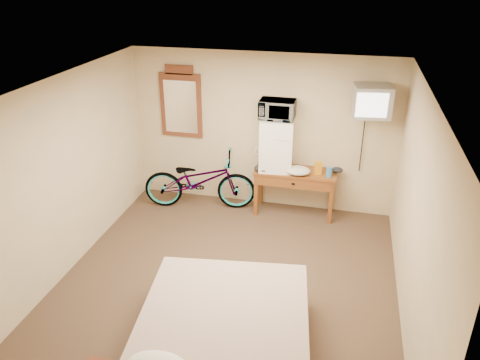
{
  "coord_description": "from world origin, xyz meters",
  "views": [
    {
      "loc": [
        1.27,
        -4.61,
        3.73
      ],
      "look_at": [
        0.05,
        0.56,
        1.21
      ],
      "focal_mm": 35.0,
      "sensor_mm": 36.0,
      "label": 1
    }
  ],
  "objects_px": {
    "mini_fridge": "(276,144)",
    "bed": "(220,351)",
    "bicycle": "(200,180)",
    "crt_television": "(372,101)",
    "desk": "(295,179)",
    "microwave": "(277,109)",
    "blue_cup": "(329,172)",
    "wall_mirror": "(181,103)"
  },
  "relations": [
    {
      "from": "microwave",
      "to": "bicycle",
      "type": "relative_size",
      "value": 0.29
    },
    {
      "from": "bicycle",
      "to": "bed",
      "type": "height_order",
      "value": "bicycle"
    },
    {
      "from": "mini_fridge",
      "to": "microwave",
      "type": "xyz_separation_m",
      "value": [
        0.0,
        0.0,
        0.55
      ]
    },
    {
      "from": "crt_television",
      "to": "wall_mirror",
      "type": "height_order",
      "value": "wall_mirror"
    },
    {
      "from": "desk",
      "to": "mini_fridge",
      "type": "xyz_separation_m",
      "value": [
        -0.32,
        0.05,
        0.53
      ]
    },
    {
      "from": "desk",
      "to": "bicycle",
      "type": "xyz_separation_m",
      "value": [
        -1.53,
        -0.1,
        -0.15
      ]
    },
    {
      "from": "mini_fridge",
      "to": "bed",
      "type": "bearing_deg",
      "value": -89.37
    },
    {
      "from": "bed",
      "to": "crt_television",
      "type": "bearing_deg",
      "value": 69.06
    },
    {
      "from": "blue_cup",
      "to": "bed",
      "type": "distance_m",
      "value": 3.44
    },
    {
      "from": "blue_cup",
      "to": "wall_mirror",
      "type": "xyz_separation_m",
      "value": [
        -2.44,
        0.33,
        0.81
      ]
    },
    {
      "from": "blue_cup",
      "to": "bicycle",
      "type": "height_order",
      "value": "bicycle"
    },
    {
      "from": "crt_television",
      "to": "mini_fridge",
      "type": "bearing_deg",
      "value": 178.78
    },
    {
      "from": "wall_mirror",
      "to": "bed",
      "type": "distance_m",
      "value": 4.21
    },
    {
      "from": "microwave",
      "to": "blue_cup",
      "type": "distance_m",
      "value": 1.22
    },
    {
      "from": "crt_television",
      "to": "bed",
      "type": "relative_size",
      "value": 0.26
    },
    {
      "from": "desk",
      "to": "blue_cup",
      "type": "xyz_separation_m",
      "value": [
        0.52,
        -0.06,
        0.2
      ]
    },
    {
      "from": "mini_fridge",
      "to": "wall_mirror",
      "type": "distance_m",
      "value": 1.68
    },
    {
      "from": "mini_fridge",
      "to": "microwave",
      "type": "distance_m",
      "value": 0.55
    },
    {
      "from": "blue_cup",
      "to": "microwave",
      "type": "bearing_deg",
      "value": 172.5
    },
    {
      "from": "bicycle",
      "to": "wall_mirror",
      "type": "bearing_deg",
      "value": 36.07
    },
    {
      "from": "mini_fridge",
      "to": "bicycle",
      "type": "xyz_separation_m",
      "value": [
        -1.21,
        -0.15,
        -0.68
      ]
    },
    {
      "from": "mini_fridge",
      "to": "blue_cup",
      "type": "bearing_deg",
      "value": -7.49
    },
    {
      "from": "microwave",
      "to": "bed",
      "type": "height_order",
      "value": "microwave"
    },
    {
      "from": "crt_television",
      "to": "bicycle",
      "type": "relative_size",
      "value": 0.34
    },
    {
      "from": "desk",
      "to": "bicycle",
      "type": "height_order",
      "value": "bicycle"
    },
    {
      "from": "wall_mirror",
      "to": "bed",
      "type": "xyz_separation_m",
      "value": [
        1.64,
        -3.64,
        -1.35
      ]
    },
    {
      "from": "microwave",
      "to": "desk",
      "type": "bearing_deg",
      "value": -7.55
    },
    {
      "from": "desk",
      "to": "microwave",
      "type": "height_order",
      "value": "microwave"
    },
    {
      "from": "blue_cup",
      "to": "bed",
      "type": "relative_size",
      "value": 0.06
    },
    {
      "from": "wall_mirror",
      "to": "bicycle",
      "type": "distance_m",
      "value": 1.28
    },
    {
      "from": "blue_cup",
      "to": "crt_television",
      "type": "relative_size",
      "value": 0.25
    },
    {
      "from": "bicycle",
      "to": "desk",
      "type": "bearing_deg",
      "value": -96.7
    },
    {
      "from": "mini_fridge",
      "to": "wall_mirror",
      "type": "height_order",
      "value": "wall_mirror"
    },
    {
      "from": "bicycle",
      "to": "bed",
      "type": "bearing_deg",
      "value": -169.54
    },
    {
      "from": "blue_cup",
      "to": "wall_mirror",
      "type": "bearing_deg",
      "value": 172.2
    },
    {
      "from": "blue_cup",
      "to": "bed",
      "type": "xyz_separation_m",
      "value": [
        -0.8,
        -3.31,
        -0.54
      ]
    },
    {
      "from": "desk",
      "to": "microwave",
      "type": "bearing_deg",
      "value": 171.69
    },
    {
      "from": "wall_mirror",
      "to": "mini_fridge",
      "type": "bearing_deg",
      "value": -7.96
    },
    {
      "from": "mini_fridge",
      "to": "bed",
      "type": "relative_size",
      "value": 0.34
    },
    {
      "from": "desk",
      "to": "wall_mirror",
      "type": "height_order",
      "value": "wall_mirror"
    },
    {
      "from": "mini_fridge",
      "to": "bicycle",
      "type": "bearing_deg",
      "value": -173.11
    },
    {
      "from": "desk",
      "to": "bicycle",
      "type": "bearing_deg",
      "value": -176.3
    }
  ]
}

